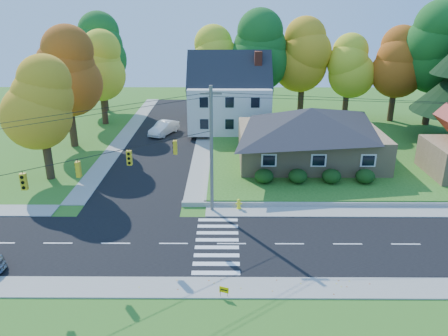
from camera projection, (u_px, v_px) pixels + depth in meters
name	position (u px, v px, depth m)	size (l,w,h in m)	color
ground	(231.00, 244.00, 30.06)	(120.00, 120.00, 0.00)	#3D7923
road_main	(231.00, 244.00, 30.06)	(90.00, 8.00, 0.02)	black
road_cross	(165.00, 136.00, 54.41)	(8.00, 44.00, 0.02)	black
sidewalk_north	(231.00, 211.00, 34.72)	(90.00, 2.00, 0.08)	#9C9A90
sidewalk_south	(232.00, 288.00, 25.37)	(90.00, 2.00, 0.08)	#9C9A90
lawn	(344.00, 147.00, 49.54)	(30.00, 30.00, 0.50)	#3D7923
ranch_house	(310.00, 134.00, 43.83)	(14.60, 10.60, 5.40)	tan
colonial_house	(230.00, 97.00, 54.62)	(10.40, 8.40, 9.60)	silver
hedge_row	(315.00, 176.00, 38.78)	(10.70, 1.70, 1.27)	#163A10
traffic_infrastructure	(230.00, 167.00, 29.50)	(38.10, 10.66, 10.00)	#666059
tree_lot_0	(214.00, 60.00, 58.93)	(6.72, 6.72, 12.51)	#3F2A19
tree_lot_1	(260.00, 51.00, 57.50)	(7.84, 7.84, 14.60)	#3F2A19
tree_lot_2	(304.00, 55.00, 58.64)	(7.28, 7.28, 13.56)	#3F2A19
tree_lot_3	(349.00, 66.00, 58.13)	(6.16, 6.16, 11.47)	#3F2A19
tree_lot_4	(398.00, 62.00, 56.93)	(6.72, 6.72, 12.51)	#3F2A19
tree_lot_5	(438.00, 48.00, 54.35)	(8.40, 8.40, 15.64)	#3F2A19
tree_west_0	(40.00, 104.00, 38.84)	(6.16, 6.16, 11.47)	#3F2A19
tree_west_1	(66.00, 72.00, 47.73)	(7.28, 7.28, 13.56)	#3F2A19
tree_west_2	(100.00, 66.00, 57.31)	(6.72, 6.72, 12.51)	#3F2A19
tree_west_3	(100.00, 50.00, 64.34)	(7.84, 7.84, 14.60)	#3F2A19
white_car	(164.00, 128.00, 54.84)	(1.74, 4.98, 1.64)	silver
fire_hydrant	(239.00, 204.00, 34.98)	(0.50, 0.40, 0.89)	yellow
yard_sign	(224.00, 290.00, 24.43)	(0.53, 0.21, 0.69)	black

